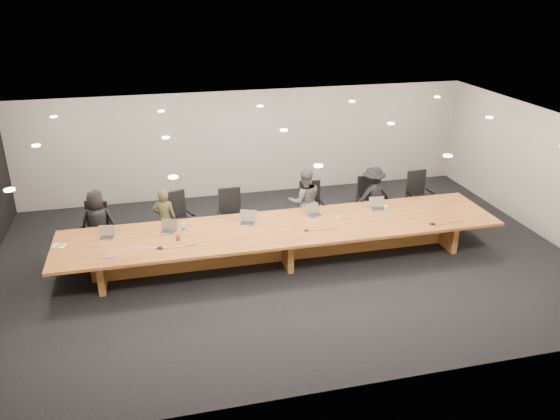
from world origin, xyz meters
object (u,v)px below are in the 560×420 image
(laptop_a, at_px, (106,233))
(paper_cup_far, at_px, (386,208))
(chair_mid_left, at_px, (232,215))
(chair_far_left, at_px, (95,229))
(laptop_b, at_px, (168,227))
(person_a, at_px, (98,223))
(laptop_e, at_px, (378,204))
(mic_right, at_px, (432,223))
(chair_right, at_px, (370,201))
(av_box, at_px, (111,256))
(conference_table, at_px, (283,237))
(chair_left, at_px, (179,219))
(chair_far_right, at_px, (420,195))
(chair_mid_right, at_px, (312,206))
(person_d, at_px, (373,197))
(mic_left, at_px, (160,248))
(person_c, at_px, (305,201))
(laptop_c, at_px, (247,218))
(mic_center, at_px, (306,230))
(laptop_d, at_px, (315,210))
(water_bottle, at_px, (184,228))
(person_b, at_px, (165,219))
(amber_mug, at_px, (178,238))
(paper_cup_near, at_px, (338,218))

(laptop_a, distance_m, paper_cup_far, 5.89)
(chair_mid_left, bearing_deg, chair_far_left, 179.23)
(laptop_b, bearing_deg, person_a, 167.37)
(laptop_e, distance_m, mic_right, 1.27)
(chair_right, height_order, mic_right, chair_right)
(laptop_e, distance_m, av_box, 5.67)
(laptop_e, relative_size, mic_right, 2.40)
(conference_table, bearing_deg, chair_left, 147.71)
(chair_far_right, bearing_deg, chair_far_left, 175.85)
(chair_mid_right, bearing_deg, person_d, 0.78)
(chair_right, height_order, mic_left, chair_right)
(person_c, xyz_separation_m, laptop_e, (1.45, -0.78, 0.11))
(chair_left, height_order, laptop_b, chair_left)
(paper_cup_far, relative_size, mic_left, 0.70)
(chair_left, distance_m, chair_mid_left, 1.15)
(laptop_b, bearing_deg, chair_far_left, 168.51)
(chair_far_right, height_order, laptop_c, chair_far_right)
(chair_far_left, xyz_separation_m, chair_right, (6.21, 0.13, 0.01))
(mic_center, bearing_deg, mic_right, -6.74)
(chair_far_left, height_order, laptop_b, chair_far_left)
(chair_far_right, relative_size, mic_right, 8.57)
(mic_center, distance_m, mic_right, 2.64)
(chair_mid_right, height_order, laptop_d, chair_mid_right)
(chair_mid_left, height_order, person_d, person_d)
(chair_mid_right, xyz_separation_m, person_a, (-4.69, -0.13, 0.14))
(chair_left, bearing_deg, laptop_d, -35.69)
(chair_right, distance_m, water_bottle, 4.60)
(chair_far_left, bearing_deg, laptop_d, 5.42)
(chair_left, bearing_deg, person_c, -20.32)
(person_b, xyz_separation_m, laptop_e, (4.57, -0.74, 0.20))
(chair_left, height_order, amber_mug, chair_left)
(chair_left, height_order, laptop_d, chair_left)
(paper_cup_far, height_order, mic_left, paper_cup_far)
(chair_far_left, height_order, person_b, person_b)
(chair_far_left, distance_m, chair_right, 6.22)
(laptop_c, distance_m, amber_mug, 1.51)
(chair_mid_right, height_order, person_a, person_a)
(person_b, distance_m, laptop_c, 1.86)
(chair_mid_right, distance_m, person_c, 0.31)
(chair_far_right, height_order, mic_left, chair_far_right)
(paper_cup_near, bearing_deg, chair_left, 159.98)
(chair_right, xyz_separation_m, av_box, (-5.79, -1.84, 0.19))
(chair_far_left, relative_size, person_d, 0.79)
(laptop_c, bearing_deg, person_b, 174.00)
(person_b, bearing_deg, av_box, 71.90)
(person_a, distance_m, laptop_c, 3.14)
(chair_left, relative_size, laptop_e, 3.56)
(chair_far_left, relative_size, person_a, 0.80)
(conference_table, relative_size, chair_right, 7.79)
(conference_table, xyz_separation_m, person_d, (2.46, 1.21, 0.20))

